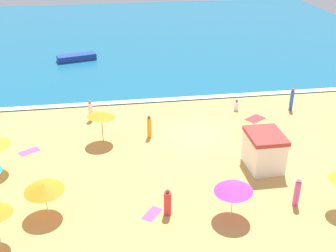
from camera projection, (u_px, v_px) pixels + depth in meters
name	position (u px, v px, depth m)	size (l,w,h in m)	color
ground_plane	(194.00, 134.00, 29.61)	(60.00, 60.00, 0.00)	#E0A856
ocean_water	(150.00, 34.00, 54.23)	(60.00, 44.00, 0.10)	#196084
wave_breaker_foam	(179.00, 99.00, 35.11)	(57.00, 0.70, 0.01)	white
lifeguard_cabana	(264.00, 150.00, 25.26)	(2.10, 2.59, 2.33)	white
beach_umbrella_4	(44.00, 187.00, 21.02)	(2.07, 2.09, 1.93)	silver
beach_umbrella_7	(233.00, 188.00, 20.83)	(2.29, 2.28, 2.00)	silver
beach_umbrella_8	(101.00, 115.00, 27.78)	(2.53, 2.52, 2.30)	#4C3823
beachgoer_1	(149.00, 127.00, 28.87)	(0.40, 0.40, 1.69)	orange
beachgoer_2	(236.00, 105.00, 33.14)	(0.47, 0.47, 0.90)	white
beachgoer_4	(168.00, 203.00, 21.41)	(0.42, 0.42, 1.57)	red
beachgoer_5	(292.00, 99.00, 32.90)	(0.40, 0.40, 1.89)	blue
beachgoer_6	(91.00, 111.00, 31.33)	(0.52, 0.52, 1.63)	white
beachgoer_7	(297.00, 192.00, 22.05)	(0.46, 0.46, 1.74)	#D84CA5
beach_towel_0	(255.00, 119.00, 31.86)	(1.79, 1.65, 0.01)	red
beach_towel_1	(29.00, 151.00, 27.46)	(1.52, 1.29, 0.01)	#D84CA5
beach_towel_2	(152.00, 214.00, 21.73)	(1.24, 1.34, 0.01)	#D84CA5
small_boat_0	(77.00, 57.00, 44.19)	(4.23, 2.20, 0.65)	navy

